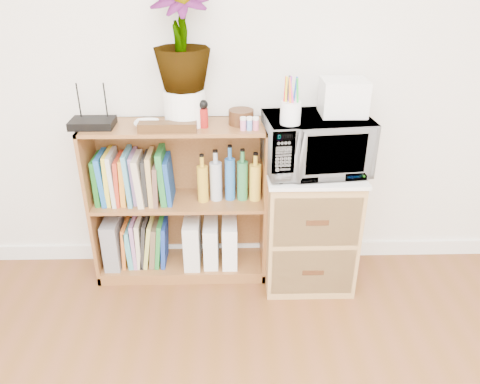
{
  "coord_description": "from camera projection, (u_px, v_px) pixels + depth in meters",
  "views": [
    {
      "loc": [
        -0.05,
        -0.29,
        1.77
      ],
      "look_at": [
        -0.0,
        1.95,
        0.62
      ],
      "focal_mm": 35.0,
      "sensor_mm": 36.0,
      "label": 1
    }
  ],
  "objects": [
    {
      "name": "skirting_board",
      "position": [
        239.0,
        250.0,
        3.04
      ],
      "size": [
        4.0,
        0.02,
        0.1
      ],
      "primitive_type": "cube",
      "color": "white",
      "rests_on": "ground"
    },
    {
      "name": "bookshelf",
      "position": [
        180.0,
        203.0,
        2.71
      ],
      "size": [
        1.0,
        0.3,
        0.95
      ],
      "primitive_type": "cube",
      "color": "brown",
      "rests_on": "ground"
    },
    {
      "name": "wicker_unit",
      "position": [
        309.0,
        227.0,
        2.72
      ],
      "size": [
        0.5,
        0.45,
        0.7
      ],
      "primitive_type": "cube",
      "color": "#9E7542",
      "rests_on": "ground"
    },
    {
      "name": "microwave",
      "position": [
        316.0,
        144.0,
        2.47
      ],
      "size": [
        0.57,
        0.42,
        0.3
      ],
      "primitive_type": "imported",
      "rotation": [
        0.0,
        0.0,
        0.11
      ],
      "color": "silver",
      "rests_on": "wicker_unit"
    },
    {
      "name": "pen_cup",
      "position": [
        291.0,
        113.0,
        2.29
      ],
      "size": [
        0.1,
        0.1,
        0.11
      ],
      "primitive_type": "cylinder",
      "color": "white",
      "rests_on": "microwave"
    },
    {
      "name": "small_appliance",
      "position": [
        343.0,
        97.0,
        2.41
      ],
      "size": [
        0.23,
        0.19,
        0.18
      ],
      "primitive_type": "cube",
      "color": "white",
      "rests_on": "microwave"
    },
    {
      "name": "router",
      "position": [
        93.0,
        123.0,
        2.46
      ],
      "size": [
        0.23,
        0.15,
        0.04
      ],
      "primitive_type": "cube",
      "color": "black",
      "rests_on": "bookshelf"
    },
    {
      "name": "white_bowl",
      "position": [
        147.0,
        124.0,
        2.46
      ],
      "size": [
        0.13,
        0.13,
        0.03
      ],
      "primitive_type": "imported",
      "color": "white",
      "rests_on": "bookshelf"
    },
    {
      "name": "plant_pot",
      "position": [
        185.0,
        107.0,
        2.47
      ],
      "size": [
        0.22,
        0.22,
        0.19
      ],
      "primitive_type": "cylinder",
      "color": "white",
      "rests_on": "bookshelf"
    },
    {
      "name": "potted_plant",
      "position": [
        181.0,
        37.0,
        2.31
      ],
      "size": [
        0.29,
        0.29,
        0.52
      ],
      "primitive_type": "imported",
      "color": "#2D6628",
      "rests_on": "plant_pot"
    },
    {
      "name": "trinket_box",
      "position": [
        168.0,
        127.0,
        2.4
      ],
      "size": [
        0.3,
        0.07,
        0.05
      ],
      "primitive_type": "cube",
      "color": "#3C2510",
      "rests_on": "bookshelf"
    },
    {
      "name": "kokeshi_doll",
      "position": [
        204.0,
        118.0,
        2.44
      ],
      "size": [
        0.04,
        0.04,
        0.1
      ],
      "primitive_type": "cylinder",
      "color": "maroon",
      "rests_on": "bookshelf"
    },
    {
      "name": "wooden_bowl",
      "position": [
        241.0,
        117.0,
        2.5
      ],
      "size": [
        0.13,
        0.13,
        0.08
      ],
      "primitive_type": "cylinder",
      "color": "#391E0F",
      "rests_on": "bookshelf"
    },
    {
      "name": "paint_jars",
      "position": [
        249.0,
        125.0,
        2.41
      ],
      "size": [
        0.11,
        0.04,
        0.06
      ],
      "primitive_type": "cube",
      "color": "#CA7086",
      "rests_on": "bookshelf"
    },
    {
      "name": "file_box",
      "position": [
        114.0,
        241.0,
        2.82
      ],
      "size": [
        0.09,
        0.24,
        0.3
      ],
      "primitive_type": "cube",
      "color": "slate",
      "rests_on": "bookshelf"
    },
    {
      "name": "magazine_holder_left",
      "position": [
        192.0,
        241.0,
        2.82
      ],
      "size": [
        0.09,
        0.24,
        0.3
      ],
      "primitive_type": "cube",
      "color": "silver",
      "rests_on": "bookshelf"
    },
    {
      "name": "magazine_holder_mid",
      "position": [
        211.0,
        243.0,
        2.83
      ],
      "size": [
        0.08,
        0.21,
        0.27
      ],
      "primitive_type": "cube",
      "color": "white",
      "rests_on": "bookshelf"
    },
    {
      "name": "magazine_holder_right",
      "position": [
        230.0,
        242.0,
        2.83
      ],
      "size": [
        0.09,
        0.22,
        0.28
      ],
      "primitive_type": "cube",
      "color": "white",
      "rests_on": "bookshelf"
    },
    {
      "name": "cookbooks",
      "position": [
        134.0,
        178.0,
        2.63
      ],
      "size": [
        0.43,
        0.2,
        0.31
      ],
      "color": "#1A641F",
      "rests_on": "bookshelf"
    },
    {
      "name": "liquor_bottles",
      "position": [
        229.0,
        176.0,
        2.64
      ],
      "size": [
        0.36,
        0.07,
        0.32
      ],
      "color": "gold",
      "rests_on": "bookshelf"
    },
    {
      "name": "lower_books",
      "position": [
        146.0,
        242.0,
        2.83
      ],
      "size": [
        0.27,
        0.19,
        0.3
      ],
      "color": "#BE5F21",
      "rests_on": "bookshelf"
    }
  ]
}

